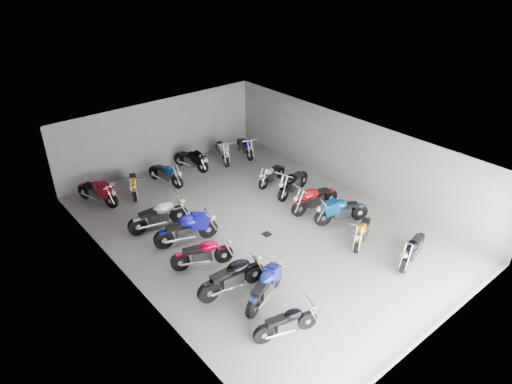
% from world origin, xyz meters
% --- Properties ---
extents(ground, '(14.00, 14.00, 0.00)m').
position_xyz_m(ground, '(0.00, 0.00, 0.00)').
color(ground, gray).
rests_on(ground, ground).
extents(wall_back, '(10.00, 0.10, 3.20)m').
position_xyz_m(wall_back, '(0.00, 7.00, 1.60)').
color(wall_back, gray).
rests_on(wall_back, ground).
extents(wall_left, '(0.10, 14.00, 3.20)m').
position_xyz_m(wall_left, '(-5.00, 0.00, 1.60)').
color(wall_left, gray).
rests_on(wall_left, ground).
extents(wall_right, '(0.10, 14.00, 3.20)m').
position_xyz_m(wall_right, '(5.00, 0.00, 1.60)').
color(wall_right, gray).
rests_on(wall_right, ground).
extents(ceiling, '(10.00, 14.00, 0.04)m').
position_xyz_m(ceiling, '(0.00, 0.00, 3.22)').
color(ceiling, black).
rests_on(ceiling, wall_back).
extents(drain_grate, '(0.32, 0.32, 0.01)m').
position_xyz_m(drain_grate, '(0.00, -0.50, 0.01)').
color(drain_grate, black).
rests_on(drain_grate, ground).
extents(motorcycle_left_a, '(1.85, 0.68, 0.84)m').
position_xyz_m(motorcycle_left_a, '(-2.76, -4.48, 0.46)').
color(motorcycle_left_a, black).
rests_on(motorcycle_left_a, ground).
extents(motorcycle_left_b, '(2.02, 0.91, 0.93)m').
position_xyz_m(motorcycle_left_b, '(-2.30, -3.07, 0.51)').
color(motorcycle_left_b, black).
rests_on(motorcycle_left_b, ground).
extents(motorcycle_left_c, '(2.30, 0.52, 1.01)m').
position_xyz_m(motorcycle_left_c, '(-2.80, -2.14, 0.55)').
color(motorcycle_left_c, black).
rests_on(motorcycle_left_c, ground).
extents(motorcycle_left_d, '(1.96, 0.96, 0.92)m').
position_xyz_m(motorcycle_left_d, '(-2.80, -0.53, 0.50)').
color(motorcycle_left_d, black).
rests_on(motorcycle_left_d, ground).
extents(motorcycle_left_e, '(2.28, 0.76, 1.02)m').
position_xyz_m(motorcycle_left_e, '(-2.49, 0.94, 0.56)').
color(motorcycle_left_e, black).
rests_on(motorcycle_left_e, ground).
extents(motorcycle_left_f, '(2.29, 0.57, 1.01)m').
position_xyz_m(motorcycle_left_f, '(-2.79, 2.38, 0.55)').
color(motorcycle_left_f, black).
rests_on(motorcycle_left_f, ground).
extents(motorcycle_right_a, '(2.05, 0.68, 0.92)m').
position_xyz_m(motorcycle_right_a, '(2.68, -4.79, 0.50)').
color(motorcycle_right_a, black).
rests_on(motorcycle_right_a, ground).
extents(motorcycle_right_b, '(1.82, 0.94, 0.86)m').
position_xyz_m(motorcycle_right_b, '(2.27, -3.03, 0.47)').
color(motorcycle_right_b, black).
rests_on(motorcycle_right_b, ground).
extents(motorcycle_right_c, '(2.04, 0.99, 0.95)m').
position_xyz_m(motorcycle_right_c, '(2.67, -1.67, 0.52)').
color(motorcycle_right_c, black).
rests_on(motorcycle_right_c, ground).
extents(motorcycle_right_d, '(2.25, 0.50, 0.99)m').
position_xyz_m(motorcycle_right_d, '(2.54, -0.42, 0.54)').
color(motorcycle_right_d, black).
rests_on(motorcycle_right_d, ground).
extents(motorcycle_right_e, '(2.16, 0.72, 0.97)m').
position_xyz_m(motorcycle_right_e, '(2.83, 1.10, 0.53)').
color(motorcycle_right_e, black).
rests_on(motorcycle_right_e, ground).
extents(motorcycle_right_f, '(1.83, 0.60, 0.82)m').
position_xyz_m(motorcycle_right_f, '(2.76, 2.38, 0.45)').
color(motorcycle_right_f, black).
rests_on(motorcycle_right_f, ground).
extents(motorcycle_back_a, '(0.89, 2.09, 0.96)m').
position_xyz_m(motorcycle_back_a, '(-3.78, 5.59, 0.52)').
color(motorcycle_back_a, black).
rests_on(motorcycle_back_a, ground).
extents(motorcycle_back_b, '(0.90, 1.80, 0.84)m').
position_xyz_m(motorcycle_back_b, '(-2.31, 5.38, 0.46)').
color(motorcycle_back_b, black).
rests_on(motorcycle_back_b, ground).
extents(motorcycle_back_c, '(0.63, 2.03, 0.91)m').
position_xyz_m(motorcycle_back_c, '(-0.81, 5.30, 0.49)').
color(motorcycle_back_c, black).
rests_on(motorcycle_back_c, ground).
extents(motorcycle_back_d, '(0.70, 1.99, 0.89)m').
position_xyz_m(motorcycle_back_d, '(0.83, 5.83, 0.49)').
color(motorcycle_back_d, black).
rests_on(motorcycle_back_d, ground).
extents(motorcycle_back_e, '(0.94, 2.08, 0.96)m').
position_xyz_m(motorcycle_back_e, '(2.50, 5.66, 0.52)').
color(motorcycle_back_e, black).
rests_on(motorcycle_back_e, ground).
extents(motorcycle_back_f, '(0.69, 1.89, 0.85)m').
position_xyz_m(motorcycle_back_f, '(3.72, 5.44, 0.47)').
color(motorcycle_back_f, black).
rests_on(motorcycle_back_f, ground).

